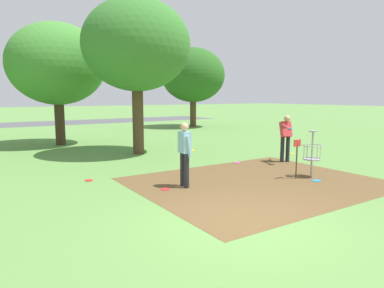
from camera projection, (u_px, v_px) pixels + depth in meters
ground_plane at (246, 224)px, 6.52m from camera, size 160.00×160.00×0.00m
dirt_tee_pad at (257, 182)px, 9.67m from camera, size 6.56×5.35×0.01m
disc_golf_basket at (310, 152)px, 10.20m from camera, size 0.98×0.58×1.39m
player_foreground_watching at (185, 151)px, 9.05m from camera, size 0.41×0.48×1.71m
player_throwing at (286, 135)px, 12.53m from camera, size 0.79×0.96×1.71m
frisbee_near_basket at (237, 163)px, 12.50m from camera, size 0.25×0.25×0.02m
frisbee_by_tee at (89, 180)px, 9.86m from camera, size 0.23×0.23×0.02m
frisbee_mid_grass at (317, 181)px, 9.81m from camera, size 0.25×0.25×0.02m
frisbee_far_left at (292, 154)px, 14.43m from camera, size 0.23×0.23×0.02m
frisbee_far_right at (165, 189)px, 8.92m from camera, size 0.23×0.23×0.02m
frisbee_scattered_a at (283, 151)px, 15.23m from camera, size 0.21×0.21×0.02m
tree_near_left at (57, 64)px, 16.61m from camera, size 4.59×4.59×5.87m
tree_mid_left at (193, 75)px, 26.55m from camera, size 4.87×4.87×6.06m
tree_mid_right at (136, 46)px, 13.91m from camera, size 4.35×4.35×6.28m
parking_lot_strip at (27, 124)px, 29.74m from camera, size 36.00×6.00×0.01m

